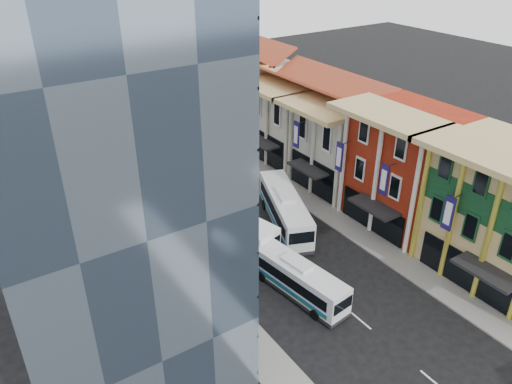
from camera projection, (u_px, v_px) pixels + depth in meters
sidewalk_right at (327, 213)px, 53.42m from camera, size 3.00×90.00×0.15m
sidewalk_left at (184, 266)px, 45.21m from camera, size 3.00×90.00×0.15m
shophouse_red at (406, 168)px, 49.57m from camera, size 8.00×10.00×12.00m
shophouse_cream_near at (341, 145)px, 57.02m from camera, size 8.00×9.00×10.00m
shophouse_cream_mid at (294, 122)px, 63.62m from camera, size 8.00×9.00×10.00m
shophouse_cream_far at (249, 97)px, 71.09m from camera, size 8.00×12.00×11.00m
office_tower at (68, 145)px, 31.77m from camera, size 12.00×26.00×30.00m
office_block_far at (32, 141)px, 52.94m from camera, size 10.00×18.00×14.00m
bus_left_near at (296, 277)px, 41.31m from camera, size 3.63×10.33×3.24m
bus_left_far at (224, 224)px, 47.90m from camera, size 5.59×12.38×3.86m
bus_right at (285, 209)px, 50.51m from camera, size 6.92×12.08×3.81m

